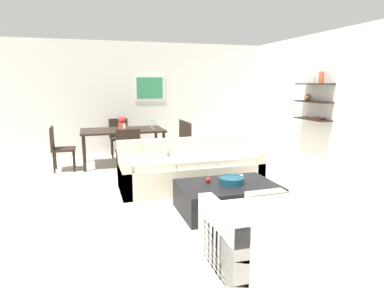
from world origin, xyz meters
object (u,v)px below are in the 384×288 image
at_px(sofa_beige, 189,170).
at_px(wine_glass_head, 120,122).
at_px(decorative_bowl, 231,180).
at_px(dining_chair_left_near, 59,146).
at_px(dining_chair_right_far, 178,137).
at_px(dining_chair_head, 119,135).
at_px(centerpiece_vase, 122,123).
at_px(coffee_table, 227,198).
at_px(wine_glass_foot, 124,126).
at_px(dining_chair_foot, 128,148).
at_px(loveseat_white, 294,231).
at_px(wine_glass_right_near, 154,123).
at_px(apple_on_coffee_table, 208,180).
at_px(dining_table, 123,133).
at_px(candle_jar, 241,178).
at_px(dining_chair_right_near, 183,140).

relative_size(sofa_beige, wine_glass_head, 15.45).
relative_size(decorative_bowl, wine_glass_head, 2.28).
relative_size(sofa_beige, dining_chair_left_near, 2.62).
xyz_separation_m(dining_chair_right_far, dining_chair_head, (-1.26, 0.67, 0.00)).
height_order(decorative_bowl, dining_chair_left_near, dining_chair_left_near).
bearing_deg(centerpiece_vase, coffee_table, -71.62).
bearing_deg(wine_glass_foot, dining_chair_foot, -90.00).
distance_m(coffee_table, dining_chair_foot, 2.55).
relative_size(coffee_table, centerpiece_vase, 4.64).
bearing_deg(loveseat_white, dining_chair_right_far, 88.99).
bearing_deg(wine_glass_right_near, dining_chair_right_far, 28.75).
distance_m(sofa_beige, dining_chair_left_near, 2.79).
relative_size(loveseat_white, coffee_table, 1.28).
bearing_deg(dining_chair_right_far, apple_on_coffee_table, -97.51).
height_order(loveseat_white, wine_glass_head, wine_glass_head).
bearing_deg(decorative_bowl, dining_chair_foot, 116.00).
relative_size(dining_chair_right_far, wine_glass_head, 5.89).
distance_m(apple_on_coffee_table, wine_glass_head, 3.59).
xyz_separation_m(apple_on_coffee_table, dining_chair_left_near, (-2.10, 2.83, 0.09)).
bearing_deg(dining_chair_head, dining_chair_left_near, -138.71).
relative_size(apple_on_coffee_table, wine_glass_foot, 0.43).
bearing_deg(wine_glass_right_near, decorative_bowl, -81.28).
height_order(dining_chair_head, dining_chair_left_near, same).
relative_size(dining_table, centerpiece_vase, 6.12).
xyz_separation_m(apple_on_coffee_table, dining_chair_head, (-0.83, 3.93, 0.09)).
relative_size(decorative_bowl, dining_chair_right_far, 0.39).
bearing_deg(candle_jar, dining_chair_right_near, 90.49).
xyz_separation_m(loveseat_white, apple_on_coffee_table, (-0.35, 1.52, 0.12)).
bearing_deg(loveseat_white, dining_table, 104.50).
bearing_deg(wine_glass_right_near, apple_on_coffee_table, -86.35).
distance_m(decorative_bowl, candle_jar, 0.19).
height_order(loveseat_white, dining_chair_right_far, dining_chair_right_far).
xyz_separation_m(dining_table, wine_glass_right_near, (0.65, -0.12, 0.19)).
distance_m(dining_chair_right_far, centerpiece_vase, 1.34).
distance_m(dining_chair_foot, wine_glass_head, 1.36).
bearing_deg(dining_chair_left_near, sofa_beige, -39.26).
bearing_deg(apple_on_coffee_table, loveseat_white, -77.17).
relative_size(sofa_beige, dining_chair_right_far, 2.62).
relative_size(dining_chair_right_far, wine_glass_right_near, 5.28).
height_order(dining_chair_right_far, dining_chair_left_near, same).
xyz_separation_m(apple_on_coffee_table, dining_chair_foot, (-0.83, 2.15, 0.09)).
distance_m(decorative_bowl, dining_chair_left_near, 3.80).
height_order(dining_chair_right_near, dining_chair_left_near, same).
bearing_deg(apple_on_coffee_table, wine_glass_right_near, 93.65).
bearing_deg(apple_on_coffee_table, dining_chair_right_near, 81.34).
height_order(candle_jar, dining_chair_head, dining_chair_head).
distance_m(candle_jar, dining_chair_foot, 2.56).
bearing_deg(dining_chair_head, dining_chair_foot, -90.00).
bearing_deg(dining_chair_foot, wine_glass_head, 90.00).
bearing_deg(dining_chair_foot, dining_chair_right_far, 41.29).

